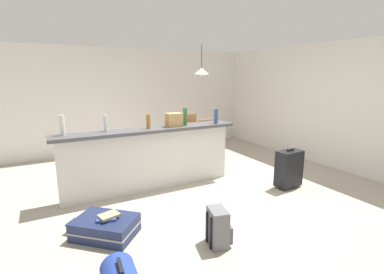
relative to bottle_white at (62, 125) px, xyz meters
name	(u,v)px	position (x,y,z in m)	size (l,w,h in m)	color
ground_plane	(194,189)	(1.89, -0.38, -1.18)	(13.00, 13.00, 0.05)	#ADA393
wall_back	(136,100)	(1.89, 2.67, 0.09)	(6.60, 0.10, 2.50)	silver
wall_right	(310,103)	(4.94, -0.08, 0.09)	(0.10, 6.00, 2.50)	silver
partition_half_wall	(151,160)	(1.26, -0.07, -0.68)	(2.80, 0.20, 0.96)	silver
bar_countertop	(150,130)	(1.26, -0.07, -0.17)	(2.96, 0.40, 0.05)	#4C4C51
bottle_white	(62,125)	(0.00, 0.00, 0.00)	(0.07, 0.07, 0.29)	silver
bottle_clear	(106,123)	(0.60, 0.01, -0.02)	(0.06, 0.06, 0.25)	silver
bottle_amber	(148,122)	(1.24, -0.07, -0.03)	(0.06, 0.06, 0.23)	#9E661E
bottle_green	(185,117)	(1.90, -0.05, 0.00)	(0.07, 0.07, 0.29)	#2D6B38
bottle_blue	(216,116)	(2.46, -0.15, -0.02)	(0.07, 0.07, 0.26)	#284C89
grocery_bag	(174,120)	(1.69, -0.06, -0.03)	(0.26, 0.18, 0.22)	tan
dining_table	(198,129)	(2.91, 1.28, -0.51)	(1.10, 0.80, 0.74)	brown
dining_chair_near_partition	(210,139)	(2.87, 0.71, -0.64)	(0.41, 0.41, 0.93)	#9E754C
dining_chair_far_side	(187,130)	(2.92, 1.85, -0.64)	(0.47, 0.47, 0.93)	#9E754C
pendant_lamp	(202,71)	(2.97, 1.26, 0.78)	(0.34, 0.34, 0.67)	black
suitcase_flat_navy	(105,227)	(0.29, -1.18, -1.05)	(0.84, 0.83, 0.22)	#1E284C
backpack_grey	(218,228)	(1.36, -1.94, -0.96)	(0.29, 0.31, 0.42)	slate
suitcase_upright_black	(289,168)	(3.30, -1.11, -0.83)	(0.46, 0.27, 0.67)	black
book_stack	(108,217)	(0.32, -1.21, -0.91)	(0.28, 0.21, 0.06)	#334C99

